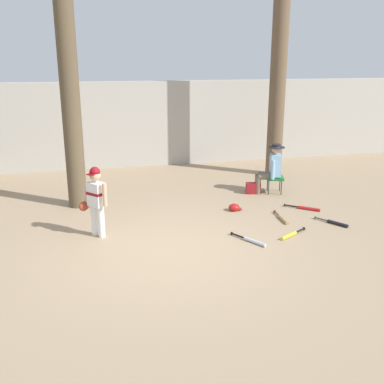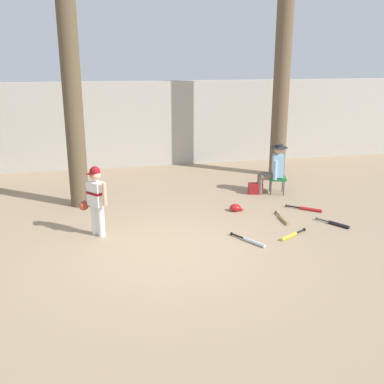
{
  "view_description": "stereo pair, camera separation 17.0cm",
  "coord_description": "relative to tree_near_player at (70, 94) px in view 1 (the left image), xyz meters",
  "views": [
    {
      "loc": [
        -1.37,
        -6.88,
        3.15
      ],
      "look_at": [
        0.6,
        0.88,
        0.75
      ],
      "focal_mm": 42.08,
      "sensor_mm": 36.0,
      "label": 1
    },
    {
      "loc": [
        -1.21,
        -6.92,
        3.15
      ],
      "look_at": [
        0.6,
        0.88,
        0.75
      ],
      "focal_mm": 42.08,
      "sensor_mm": 36.0,
      "label": 2
    }
  ],
  "objects": [
    {
      "name": "bat_red_barrel",
      "position": [
        4.76,
        -1.5,
        -2.39
      ],
      "size": [
        0.63,
        0.57,
        0.07
      ],
      "color": "red",
      "rests_on": "ground"
    },
    {
      "name": "bat_aluminum_silver",
      "position": [
        2.96,
        -2.9,
        -2.39
      ],
      "size": [
        0.44,
        0.72,
        0.07
      ],
      "color": "#B7BCC6",
      "rests_on": "ground"
    },
    {
      "name": "tree_near_player",
      "position": [
        0.0,
        0.0,
        0.0
      ],
      "size": [
        0.66,
        0.66,
        5.54
      ],
      "color": "brown",
      "rests_on": "ground"
    },
    {
      "name": "ground_plane",
      "position": [
        1.48,
        -2.91,
        -2.42
      ],
      "size": [
        60.0,
        60.0,
        0.0
      ],
      "primitive_type": "plane",
      "color": "#9E8466"
    },
    {
      "name": "young_ballplayer",
      "position": [
        0.33,
        -1.9,
        -1.68
      ],
      "size": [
        0.54,
        0.48,
        1.31
      ],
      "color": "white",
      "rests_on": "ground"
    },
    {
      "name": "bat_yellow_trainer",
      "position": [
        3.75,
        -2.81,
        -2.39
      ],
      "size": [
        0.66,
        0.42,
        0.07
      ],
      "color": "yellow",
      "rests_on": "ground"
    },
    {
      "name": "seated_spectator",
      "position": [
        4.52,
        -0.13,
        -1.78
      ],
      "size": [
        0.68,
        0.53,
        1.2
      ],
      "color": "#6B6051",
      "rests_on": "ground"
    },
    {
      "name": "bat_wood_tan",
      "position": [
        3.98,
        -1.97,
        -2.39
      ],
      "size": [
        0.12,
        0.73,
        0.07
      ],
      "color": "tan",
      "rests_on": "ground"
    },
    {
      "name": "folding_stool",
      "position": [
        4.61,
        -0.16,
        -2.06
      ],
      "size": [
        0.5,
        0.5,
        0.41
      ],
      "color": "#196B2D",
      "rests_on": "ground"
    },
    {
      "name": "concrete_back_wall",
      "position": [
        1.48,
        3.58,
        -1.17
      ],
      "size": [
        18.0,
        0.36,
        2.49
      ],
      "primitive_type": "cube",
      "color": "#ADA89E",
      "rests_on": "ground"
    },
    {
      "name": "bat_black_composite",
      "position": [
        4.88,
        -2.45,
        -2.39
      ],
      "size": [
        0.41,
        0.65,
        0.07
      ],
      "color": "black",
      "rests_on": "ground"
    },
    {
      "name": "handbag_beside_stool",
      "position": [
        4.1,
        -0.07,
        -2.29
      ],
      "size": [
        0.37,
        0.25,
        0.26
      ],
      "primitive_type": "cube",
      "rotation": [
        0.0,
        0.0,
        -0.22
      ],
      "color": "maroon",
      "rests_on": "ground"
    },
    {
      "name": "batting_helmet_red",
      "position": [
        3.23,
        -1.18,
        -2.35
      ],
      "size": [
        0.29,
        0.22,
        0.17
      ],
      "color": "#A81919",
      "rests_on": "ground"
    },
    {
      "name": "tree_behind_spectator",
      "position": [
        5.34,
        1.54,
        0.08
      ],
      "size": [
        0.68,
        0.68,
        5.72
      ],
      "color": "brown",
      "rests_on": "ground"
    }
  ]
}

